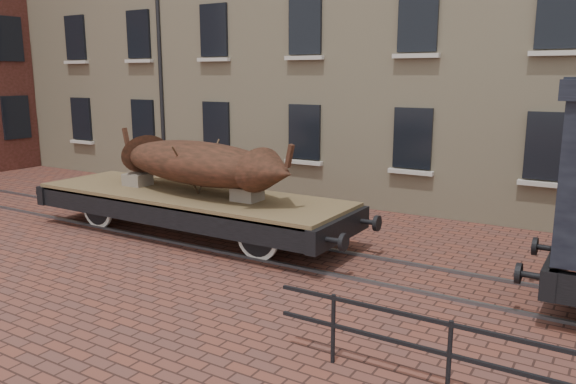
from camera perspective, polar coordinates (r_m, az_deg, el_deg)
The scene contains 4 objects.
ground at distance 12.61m, azimuth 0.24°, elevation -6.37°, with size 90.00×90.00×0.00m, color #523028.
rail_track at distance 12.60m, azimuth 0.24°, elevation -6.24°, with size 30.00×1.52×0.06m.
flatcar_wagon at distance 14.07m, azimuth -9.99°, elevation -0.92°, with size 9.35×2.54×1.41m.
iron_boat at distance 13.69m, azimuth -9.18°, elevation 2.96°, with size 5.91×2.32×1.45m.
Camera 1 is at (6.22, -10.24, 3.92)m, focal length 35.00 mm.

